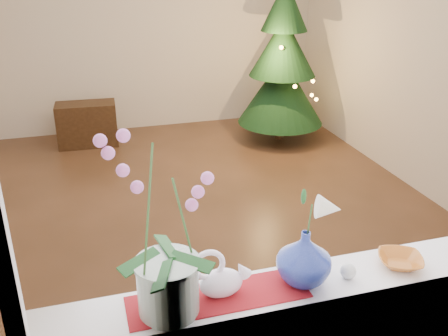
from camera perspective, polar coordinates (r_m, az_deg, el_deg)
The scene contains 15 objects.
ground at distance 4.49m, azimuth -4.17°, elevation -5.06°, with size 5.00×5.00×0.00m, color #392517.
wall_back at distance 6.46m, azimuth -9.55°, elevation 16.13°, with size 4.50×0.10×2.70m, color beige.
wall_front at distance 1.77m, azimuth 12.44°, elevation -3.58°, with size 4.50×0.10×2.70m, color beige.
wall_right at distance 4.99m, azimuth 22.14°, elevation 12.69°, with size 0.10×5.00×2.70m, color beige.
windowsill at distance 2.10m, azimuth 9.66°, elevation -13.04°, with size 2.20×0.26×0.04m, color white.
window_frame at distance 1.67m, azimuth 12.99°, elevation 7.66°, with size 2.22×0.06×1.60m, color white, non-canonical shape.
runner at distance 1.97m, azimuth -0.64°, elevation -14.55°, with size 0.70×0.20×0.01m, color maroon.
orchid_pot at distance 1.72m, azimuth -6.78°, elevation -6.70°, with size 0.24×0.24×0.71m, color beige, non-canonical shape.
swan at distance 1.93m, azimuth -0.34°, elevation -11.93°, with size 0.23×0.11×0.20m, color white, non-canonical shape.
blue_vase at distance 2.01m, azimuth 9.18°, elevation -9.64°, with size 0.25×0.25×0.26m, color navy.
lily at distance 1.89m, azimuth 9.62°, elevation -3.78°, with size 0.15×0.08×0.20m, color silver, non-canonical shape.
paperweight at distance 2.12m, azimuth 14.00°, elevation -11.37°, with size 0.06×0.06×0.06m, color silver.
amber_dish at distance 2.26m, azimuth 19.47°, elevation -10.02°, with size 0.16×0.16×0.04m, color #AB5D1E.
xmas_tree at distance 6.02m, azimuth 6.69°, elevation 11.85°, with size 1.03×1.03×1.89m, color black, non-canonical shape.
side_table at distance 6.17m, azimuth -15.37°, elevation 4.84°, with size 0.69×0.34×0.52m, color black.
Camera 1 is at (-0.80, -3.87, 2.14)m, focal length 40.00 mm.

